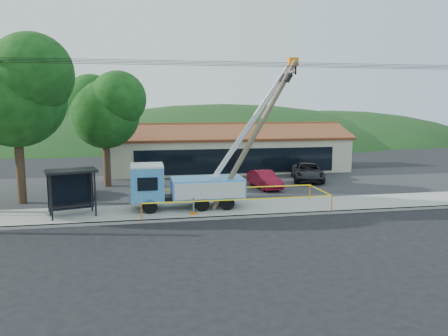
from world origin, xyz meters
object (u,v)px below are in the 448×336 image
car_dark (307,181)px  leaning_pole (258,128)px  bus_shelter (71,182)px  utility_truck (185,184)px  car_silver (78,197)px  car_red (264,189)px

car_dark → leaning_pole: bearing=-111.8°
bus_shelter → car_dark: (17.60, 8.60, -2.10)m
utility_truck → car_dark: size_ratio=1.94×
car_dark → car_silver: bearing=-155.1°
bus_shelter → car_red: bearing=9.6°
utility_truck → car_red: bearing=39.6°
utility_truck → car_red: (6.60, 5.46, -1.65)m
car_red → car_dark: size_ratio=0.76×
car_silver → car_dark: car_dark is taller
car_silver → car_red: size_ratio=0.98×
utility_truck → bus_shelter: (-6.52, -0.58, 0.45)m
bus_shelter → car_dark: bearing=10.9°
car_silver → car_red: car_silver is taller
car_silver → car_dark: (18.08, 2.90, 0.00)m
leaning_pole → car_dark: size_ratio=1.70×
utility_truck → car_silver: bearing=143.9°
leaning_pole → bus_shelter: 11.33m
bus_shelter → car_dark: 19.70m
utility_truck → leaning_pole: size_ratio=1.14×
bus_shelter → car_silver: 6.08m
leaning_pole → car_dark: (6.66, 8.68, -5.04)m
bus_shelter → car_dark: bus_shelter is taller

